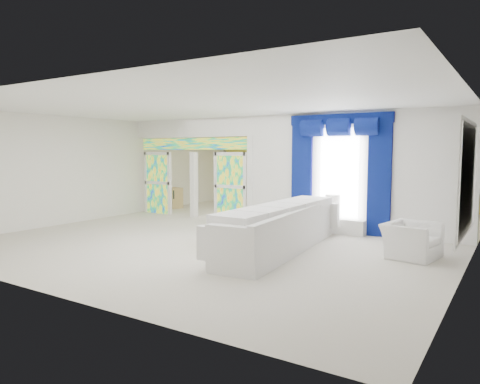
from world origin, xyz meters
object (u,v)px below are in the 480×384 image
Objects in this scene: console_table at (344,226)px; grand_piano at (266,195)px; coffee_table at (233,232)px; white_sofa at (281,231)px; armchair at (412,240)px.

console_table is 0.63× the size of grand_piano.
white_sofa is at bearing -12.53° from coffee_table.
grand_piano reaches higher than white_sofa.
armchair is at bearing 13.73° from white_sofa.
console_table is (0.47, 2.51, -0.23)m from white_sofa.
grand_piano is (-6.01, 5.11, 0.11)m from armchair.
console_table is at bearing -39.97° from grand_piano.
white_sofa is 2.53m from armchair.
white_sofa is at bearing -100.57° from console_table.
grand_piano is (-4.08, 3.41, 0.26)m from console_table.
grand_piano is at bearing 116.50° from white_sofa.
console_table is 2.58m from armchair.
armchair reaches higher than console_table.
coffee_table is 6.06m from grand_piano.
white_sofa is 2.56m from console_table.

